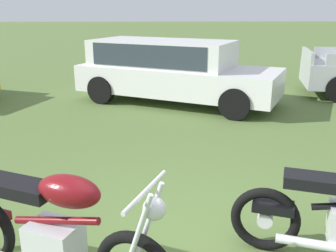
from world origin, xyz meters
name	(u,v)px	position (x,y,z in m)	size (l,w,h in m)	color
motorcycle_maroon	(54,230)	(-1.14, -0.05, 0.49)	(1.94, 1.10, 1.02)	black
car_white	(170,67)	(0.05, 6.09, 0.83)	(4.86, 3.63, 1.43)	silver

